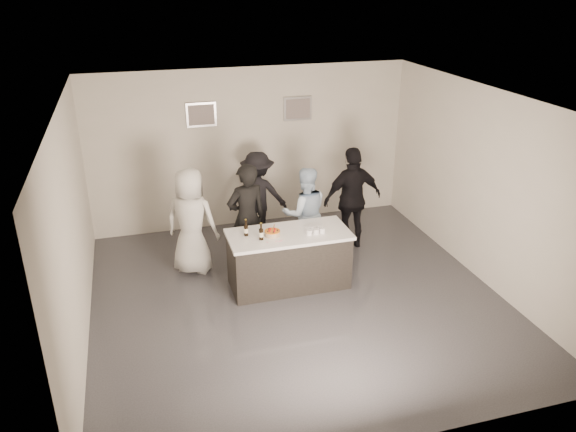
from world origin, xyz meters
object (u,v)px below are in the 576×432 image
object	(u,v)px
cake	(272,233)
person_main_blue	(305,213)
beer_bottle_a	(246,228)
person_main_black	(247,218)
person_guest_right	(352,199)
person_guest_back	(258,195)
beer_bottle_b	(261,232)
person_guest_left	(191,221)
bar_counter	(289,259)

from	to	relation	value
cake	person_main_blue	distance (m)	1.19
beer_bottle_a	person_main_black	distance (m)	0.65
person_guest_right	person_guest_back	size ratio (longest dim) A/B	1.13
beer_bottle_a	person_main_black	xyz separation A→B (m)	(0.14, 0.63, -0.12)
beer_bottle_b	person_guest_right	bearing A→B (deg)	30.25
cake	beer_bottle_b	xyz separation A→B (m)	(-0.19, -0.09, 0.09)
beer_bottle_b	person_guest_left	bearing A→B (deg)	132.40
beer_bottle_a	person_main_blue	size ratio (longest dim) A/B	0.16
cake	person_main_black	world-z (taller)	person_main_black
cake	beer_bottle_a	world-z (taller)	beer_bottle_a
person_main_blue	person_guest_back	world-z (taller)	person_guest_back
person_main_blue	person_guest_right	world-z (taller)	person_guest_right
cake	person_guest_left	bearing A→B (deg)	140.57
person_main_blue	person_guest_right	xyz separation A→B (m)	(0.91, 0.15, 0.11)
person_main_blue	person_guest_left	distance (m)	1.90
person_main_blue	cake	bearing A→B (deg)	52.87
person_guest_left	person_guest_right	size ratio (longest dim) A/B	0.96
cake	person_guest_right	xyz separation A→B (m)	(1.71, 1.02, -0.02)
cake	person_guest_right	distance (m)	1.99
person_main_blue	person_guest_left	bearing A→B (deg)	4.16
beer_bottle_b	person_main_blue	bearing A→B (deg)	44.19
person_main_black	person_guest_left	distance (m)	0.89
beer_bottle_a	beer_bottle_b	distance (m)	0.27
beer_bottle_b	person_main_black	size ratio (longest dim) A/B	0.14
cake	person_main_blue	bearing A→B (deg)	47.61
person_main_blue	person_guest_back	bearing A→B (deg)	-55.38
beer_bottle_b	person_guest_back	xyz separation A→B (m)	(0.41, 1.98, -0.22)
bar_counter	person_guest_right	xyz separation A→B (m)	(1.45, 1.00, 0.47)
beer_bottle_a	person_guest_back	world-z (taller)	person_guest_back
beer_bottle_a	person_main_black	world-z (taller)	person_main_black
bar_counter	beer_bottle_b	xyz separation A→B (m)	(-0.45, -0.11, 0.58)
person_guest_back	person_main_blue	bearing A→B (deg)	132.85
person_main_black	person_main_blue	bearing A→B (deg)	175.28
person_guest_left	person_guest_right	distance (m)	2.81
bar_counter	person_guest_back	distance (m)	1.91
bar_counter	person_guest_right	size ratio (longest dim) A/B	1.01
person_main_blue	person_guest_left	size ratio (longest dim) A/B	0.92
beer_bottle_b	bar_counter	bearing A→B (deg)	13.33
bar_counter	person_main_black	bearing A→B (deg)	124.73
beer_bottle_a	beer_bottle_b	xyz separation A→B (m)	(0.19, -0.20, 0.00)
person_main_black	person_guest_left	size ratio (longest dim) A/B	1.03
person_main_black	person_guest_back	size ratio (longest dim) A/B	1.12
person_main_blue	person_guest_right	size ratio (longest dim) A/B	0.88
bar_counter	beer_bottle_a	world-z (taller)	beer_bottle_a
beer_bottle_b	person_main_black	world-z (taller)	person_main_black
cake	person_guest_back	xyz separation A→B (m)	(0.22, 1.89, -0.12)
cake	person_guest_back	world-z (taller)	person_guest_back
cake	beer_bottle_b	distance (m)	0.23
beer_bottle_a	person_guest_right	size ratio (longest dim) A/B	0.14
person_main_blue	person_guest_left	xyz separation A→B (m)	(-1.90, 0.04, 0.07)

